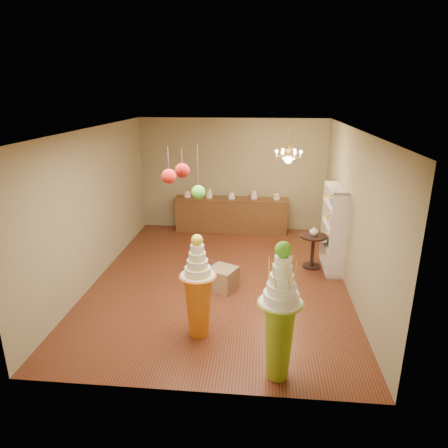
# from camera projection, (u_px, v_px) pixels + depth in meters

# --- Properties ---
(floor) EXTENTS (6.50, 6.50, 0.00)m
(floor) POSITION_uv_depth(u_px,v_px,m) (220.00, 279.00, 8.18)
(floor) COLOR #562817
(floor) RESTS_ON ground
(ceiling) EXTENTS (6.50, 6.50, 0.00)m
(ceiling) POSITION_uv_depth(u_px,v_px,m) (220.00, 129.00, 7.23)
(ceiling) COLOR white
(ceiling) RESTS_ON ground
(wall_back) EXTENTS (5.00, 0.04, 3.00)m
(wall_back) POSITION_uv_depth(u_px,v_px,m) (232.00, 175.00, 10.78)
(wall_back) COLOR gray
(wall_back) RESTS_ON ground
(wall_front) EXTENTS (5.00, 0.04, 3.00)m
(wall_front) POSITION_uv_depth(u_px,v_px,m) (191.00, 286.00, 4.64)
(wall_front) COLOR gray
(wall_front) RESTS_ON ground
(wall_left) EXTENTS (0.04, 6.50, 3.00)m
(wall_left) POSITION_uv_depth(u_px,v_px,m) (95.00, 205.00, 7.93)
(wall_left) COLOR gray
(wall_left) RESTS_ON ground
(wall_right) EXTENTS (0.04, 6.50, 3.00)m
(wall_right) POSITION_uv_depth(u_px,v_px,m) (352.00, 212.00, 7.48)
(wall_right) COLOR gray
(wall_right) RESTS_ON ground
(pedestal_green) EXTENTS (0.69, 0.69, 1.94)m
(pedestal_green) POSITION_uv_depth(u_px,v_px,m) (280.00, 324.00, 5.14)
(pedestal_green) COLOR #95B928
(pedestal_green) RESTS_ON floor
(pedestal_orange) EXTENTS (0.67, 0.67, 1.68)m
(pedestal_orange) POSITION_uv_depth(u_px,v_px,m) (198.00, 296.00, 6.13)
(pedestal_orange) COLOR orange
(pedestal_orange) RESTS_ON floor
(burlap_riser) EXTENTS (0.65, 0.65, 0.44)m
(burlap_riser) POSITION_uv_depth(u_px,v_px,m) (223.00, 279.00, 7.69)
(burlap_riser) COLOR #967852
(burlap_riser) RESTS_ON floor
(sideboard) EXTENTS (3.04, 0.54, 1.16)m
(sideboard) POSITION_uv_depth(u_px,v_px,m) (231.00, 214.00, 10.84)
(sideboard) COLOR brown
(sideboard) RESTS_ON floor
(shelving_unit) EXTENTS (0.33, 1.20, 1.80)m
(shelving_unit) POSITION_uv_depth(u_px,v_px,m) (334.00, 228.00, 8.44)
(shelving_unit) COLOR beige
(shelving_unit) RESTS_ON floor
(round_table) EXTENTS (0.74, 0.74, 0.74)m
(round_table) POSITION_uv_depth(u_px,v_px,m) (313.00, 247.00, 8.58)
(round_table) COLOR black
(round_table) RESTS_ON floor
(vase) EXTENTS (0.23, 0.23, 0.20)m
(vase) POSITION_uv_depth(u_px,v_px,m) (314.00, 231.00, 8.47)
(vase) COLOR beige
(vase) RESTS_ON round_table
(pom_red_left) EXTENTS (0.21, 0.21, 0.57)m
(pom_red_left) POSITION_uv_depth(u_px,v_px,m) (169.00, 176.00, 5.52)
(pom_red_left) COLOR #433730
(pom_red_left) RESTS_ON ceiling
(pom_green_mid) EXTENTS (0.21, 0.21, 0.88)m
(pom_green_mid) POSITION_uv_depth(u_px,v_px,m) (198.00, 192.00, 5.97)
(pom_green_mid) COLOR #433730
(pom_green_mid) RESTS_ON ceiling
(pom_red_right) EXTENTS (0.19, 0.19, 0.42)m
(pom_red_right) POSITION_uv_depth(u_px,v_px,m) (182.00, 171.00, 5.20)
(pom_red_right) COLOR #433730
(pom_red_right) RESTS_ON ceiling
(chandelier) EXTENTS (0.63, 0.63, 0.85)m
(chandelier) POSITION_uv_depth(u_px,v_px,m) (288.00, 157.00, 8.63)
(chandelier) COLOR #F0BA54
(chandelier) RESTS_ON ceiling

